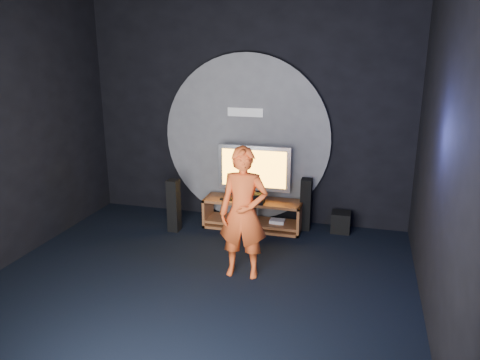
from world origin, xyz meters
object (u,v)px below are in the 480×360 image
Objects in this scene: tv at (254,170)px; media_console at (253,216)px; tower_speaker_left at (174,206)px; player at (243,213)px; subwoofer at (341,222)px; tower_speaker_right at (306,204)px.

media_console is at bearing -84.25° from tv.
tower_speaker_left is 0.50× the size of player.
subwoofer is (2.42, 0.61, -0.24)m from tower_speaker_left.
tower_speaker_right is at bearing 6.99° from tv.
tv is 1.31m from tower_speaker_left.
tv reaches higher than tower_speaker_left.
tower_speaker_left is 2.51m from subwoofer.
tv is at bearing 95.75° from media_console.
subwoofer is at bearing 14.21° from tower_speaker_left.
tower_speaker_left is 2.60× the size of subwoofer.
tower_speaker_left is (-1.11, -0.48, -0.50)m from tv.
tower_speaker_left is at bearing -163.07° from tower_speaker_right.
tv reaches higher than tower_speaker_right.
media_console is 0.82m from tower_speaker_right.
subwoofer is (1.31, 0.13, -0.74)m from tv.
subwoofer is at bearing 8.74° from media_console.
tower_speaker_right is at bearing 16.93° from tower_speaker_left.
subwoofer is 0.19× the size of player.
tv is (-0.01, 0.07, 0.70)m from media_console.
tower_speaker_left is 1.98m from tower_speaker_right.
tv is 0.93m from tower_speaker_right.
media_console is at bearing 95.02° from player.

